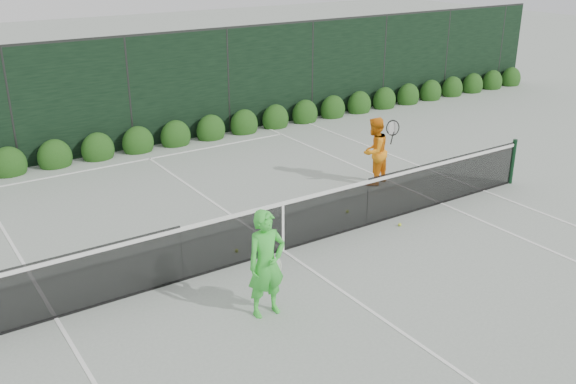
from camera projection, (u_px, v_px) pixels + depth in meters
ground at (283, 251)px, 11.83m from camera, size 80.00×80.00×0.00m
tennis_net at (282, 225)px, 11.63m from camera, size 12.90×0.10×1.07m
player_woman at (266, 264)px, 9.56m from camera, size 0.67×0.44×1.70m
player_man at (374, 151)px, 14.80m from camera, size 0.94×0.82×1.59m
court_lines at (283, 250)px, 11.83m from camera, size 11.03×23.83×0.01m
windscreen_fence at (386, 227)px, 9.18m from camera, size 32.00×21.07×3.06m
hedge_row at (138, 143)px, 17.29m from camera, size 31.66×0.65×0.94m
tennis_balls at (301, 240)px, 12.19m from camera, size 3.37×1.72×0.07m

